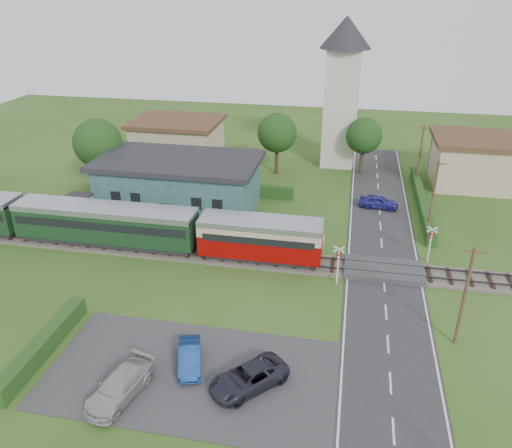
% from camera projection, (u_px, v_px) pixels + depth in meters
% --- Properties ---
extents(ground, '(120.00, 120.00, 0.00)m').
position_uv_depth(ground, '(256.00, 273.00, 39.78)').
color(ground, '#2D4C19').
extents(railway_track, '(76.00, 3.20, 0.49)m').
position_uv_depth(railway_track, '(260.00, 259.00, 41.50)').
color(railway_track, '#4C443D').
rests_on(railway_track, ground).
extents(road, '(6.00, 70.00, 0.05)m').
position_uv_depth(road, '(384.00, 286.00, 38.03)').
color(road, '#28282B').
rests_on(road, ground).
extents(car_park, '(17.00, 9.00, 0.08)m').
position_uv_depth(car_park, '(192.00, 374.00, 29.43)').
color(car_park, '#333335').
rests_on(car_park, ground).
extents(crossing_deck, '(6.20, 3.40, 0.45)m').
position_uv_depth(crossing_deck, '(384.00, 270.00, 39.70)').
color(crossing_deck, '#333335').
rests_on(crossing_deck, ground).
extents(platform, '(30.00, 3.00, 0.45)m').
position_uv_depth(platform, '(161.00, 231.00, 46.01)').
color(platform, gray).
rests_on(platform, ground).
extents(equipment_hut, '(2.30, 2.30, 2.55)m').
position_uv_depth(equipment_hut, '(78.00, 209.00, 46.74)').
color(equipment_hut, beige).
rests_on(equipment_hut, platform).
extents(station_building, '(16.00, 9.00, 5.30)m').
position_uv_depth(station_building, '(179.00, 183.00, 50.05)').
color(station_building, '#224546').
rests_on(station_building, ground).
extents(train, '(43.20, 2.90, 3.40)m').
position_uv_depth(train, '(72.00, 220.00, 43.51)').
color(train, '#232328').
rests_on(train, ground).
extents(church_tower, '(6.00, 6.00, 17.60)m').
position_uv_depth(church_tower, '(343.00, 82.00, 59.17)').
color(church_tower, beige).
rests_on(church_tower, ground).
extents(house_west, '(10.80, 8.80, 5.50)m').
position_uv_depth(house_west, '(178.00, 141.00, 63.24)').
color(house_west, tan).
rests_on(house_west, ground).
extents(house_east, '(8.80, 8.80, 5.50)m').
position_uv_depth(house_east, '(471.00, 160.00, 56.27)').
color(house_east, tan).
rests_on(house_east, ground).
extents(hedge_carpark, '(0.80, 9.00, 1.20)m').
position_uv_depth(hedge_carpark, '(44.00, 346.00, 30.84)').
color(hedge_carpark, '#193814').
rests_on(hedge_carpark, ground).
extents(hedge_roadside, '(0.80, 18.00, 1.20)m').
position_uv_depth(hedge_roadside, '(421.00, 202.00, 51.17)').
color(hedge_roadside, '#193814').
rests_on(hedge_roadside, ground).
extents(hedge_station, '(22.00, 0.80, 1.30)m').
position_uv_depth(hedge_station, '(194.00, 186.00, 54.92)').
color(hedge_station, '#193814').
rests_on(hedge_station, ground).
extents(tree_a, '(5.20, 5.20, 8.00)m').
position_uv_depth(tree_a, '(98.00, 143.00, 53.27)').
color(tree_a, '#332316').
rests_on(tree_a, ground).
extents(tree_b, '(4.60, 4.60, 7.34)m').
position_uv_depth(tree_b, '(277.00, 133.00, 58.24)').
color(tree_b, '#332316').
rests_on(tree_b, ground).
extents(tree_c, '(4.20, 4.20, 6.78)m').
position_uv_depth(tree_c, '(364.00, 136.00, 58.43)').
color(tree_c, '#332316').
rests_on(tree_c, ground).
extents(utility_pole_b, '(1.40, 0.22, 7.00)m').
position_uv_depth(utility_pole_b, '(465.00, 296.00, 30.43)').
color(utility_pole_b, '#473321').
rests_on(utility_pole_b, ground).
extents(utility_pole_c, '(1.40, 0.22, 7.00)m').
position_uv_depth(utility_pole_c, '(433.00, 196.00, 44.55)').
color(utility_pole_c, '#473321').
rests_on(utility_pole_c, ground).
extents(utility_pole_d, '(1.40, 0.22, 7.00)m').
position_uv_depth(utility_pole_d, '(420.00, 155.00, 55.15)').
color(utility_pole_d, '#473321').
rests_on(utility_pole_d, ground).
extents(crossing_signal_near, '(0.84, 0.28, 3.28)m').
position_uv_depth(crossing_signal_near, '(338.00, 260.00, 37.37)').
color(crossing_signal_near, silver).
rests_on(crossing_signal_near, ground).
extents(crossing_signal_far, '(0.84, 0.28, 3.28)m').
position_uv_depth(crossing_signal_far, '(431.00, 239.00, 40.36)').
color(crossing_signal_far, silver).
rests_on(crossing_signal_far, ground).
extents(streetlamp_west, '(0.30, 0.30, 5.15)m').
position_uv_depth(streetlamp_west, '(109.00, 147.00, 59.94)').
color(streetlamp_west, '#3F3F47').
rests_on(streetlamp_west, ground).
extents(streetlamp_east, '(0.30, 0.30, 5.15)m').
position_uv_depth(streetlamp_east, '(431.00, 148.00, 59.50)').
color(streetlamp_east, '#3F3F47').
rests_on(streetlamp_east, ground).
extents(car_on_road, '(4.02, 1.91, 1.33)m').
position_uv_depth(car_on_road, '(379.00, 202.00, 50.83)').
color(car_on_road, navy).
rests_on(car_on_road, road).
extents(car_park_blue, '(2.31, 3.87, 1.20)m').
position_uv_depth(car_park_blue, '(190.00, 357.00, 29.78)').
color(car_park_blue, navy).
rests_on(car_park_blue, car_park).
extents(car_park_silver, '(3.00, 5.07, 1.38)m').
position_uv_depth(car_park_silver, '(120.00, 386.00, 27.53)').
color(car_park_silver, '#A9A9A9').
rests_on(car_park_silver, car_park).
extents(car_park_dark, '(4.79, 4.87, 1.30)m').
position_uv_depth(car_park_dark, '(249.00, 378.00, 28.18)').
color(car_park_dark, '#242431').
rests_on(car_park_dark, car_park).
extents(pedestrian_near, '(0.55, 0.36, 1.49)m').
position_uv_depth(pedestrian_near, '(219.00, 230.00, 43.94)').
color(pedestrian_near, gray).
rests_on(pedestrian_near, platform).
extents(pedestrian_far, '(0.72, 0.85, 1.53)m').
position_uv_depth(pedestrian_far, '(86.00, 215.00, 46.71)').
color(pedestrian_far, gray).
rests_on(pedestrian_far, platform).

